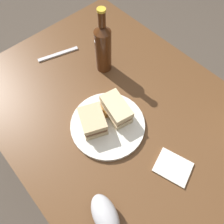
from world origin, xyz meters
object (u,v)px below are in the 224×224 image
gravy_boat (105,216)px  plate (108,125)px  sandwich_half_left (116,109)px  cider_bottle (103,47)px  napkin (173,167)px  sandwich_half_right (93,121)px  fork (58,54)px

gravy_boat → plate: bearing=-42.7°
sandwich_half_left → cider_bottle: size_ratio=0.49×
napkin → sandwich_half_right: bearing=19.0°
sandwich_half_left → cider_bottle: 0.25m
sandwich_half_right → cider_bottle: size_ratio=0.45×
sandwich_half_left → fork: (0.39, -0.02, -0.04)m
fork → gravy_boat: bearing=83.3°
sandwich_half_right → fork: bearing=-16.3°
plate → napkin: plate is taller
sandwich_half_left → napkin: size_ratio=1.20×
plate → sandwich_half_right: size_ratio=2.15×
sandwich_half_left → gravy_boat: (-0.23, 0.25, -0.01)m
napkin → cider_bottle: bearing=-13.6°
fork → sandwich_half_right: bearing=90.4°
gravy_boat → fork: 0.68m
gravy_boat → napkin: size_ratio=1.26×
gravy_boat → cider_bottle: (0.43, -0.37, 0.07)m
plate → sandwich_half_right: bearing=54.8°
fork → sandwich_half_left: bearing=104.0°
cider_bottle → fork: bearing=28.6°
cider_bottle → napkin: bearing=166.4°
plate → cider_bottle: size_ratio=0.98×
gravy_boat → napkin: 0.26m
cider_bottle → sandwich_half_left: bearing=149.5°
sandwich_half_right → gravy_boat: size_ratio=0.89×
cider_bottle → sandwich_half_right: bearing=131.4°
gravy_boat → fork: size_ratio=0.77×
sandwich_half_right → napkin: bearing=-161.0°
plate → cider_bottle: bearing=-38.3°
fork → napkin: bearing=105.7°
sandwich_half_right → napkin: size_ratio=1.12×
plate → fork: plate is taller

